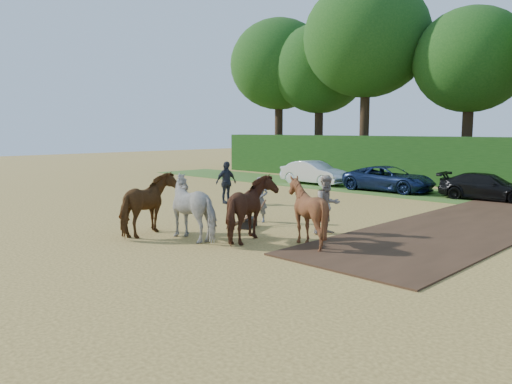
# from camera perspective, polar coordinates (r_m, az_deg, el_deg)

# --- Properties ---
(ground) EXTENTS (120.00, 120.00, 0.00)m
(ground) POSITION_cam_1_polar(r_m,az_deg,el_deg) (14.45, 7.24, -6.63)
(ground) COLOR gold
(ground) RESTS_ON ground
(earth_strip) EXTENTS (4.50, 17.00, 0.05)m
(earth_strip) POSITION_cam_1_polar(r_m,az_deg,el_deg) (19.76, 23.28, -3.35)
(earth_strip) COLOR #472D1C
(earth_strip) RESTS_ON ground
(grass_verge) EXTENTS (50.00, 5.00, 0.03)m
(grass_verge) POSITION_cam_1_polar(r_m,az_deg,el_deg) (26.78, 25.79, -0.88)
(grass_verge) COLOR #38601E
(grass_verge) RESTS_ON ground
(spectator_near) EXTENTS (1.01, 1.14, 1.95)m
(spectator_near) POSITION_cam_1_polar(r_m,az_deg,el_deg) (16.54, 8.14, -1.45)
(spectator_near) COLOR beige
(spectator_near) RESTS_ON ground
(spectator_far) EXTENTS (0.54, 1.17, 1.96)m
(spectator_far) POSITION_cam_1_polar(r_m,az_deg,el_deg) (23.23, -3.43, 1.10)
(spectator_far) COLOR #252931
(spectator_far) RESTS_ON ground
(plough_team) EXTENTS (6.66, 5.83, 2.02)m
(plough_team) POSITION_cam_1_polar(r_m,az_deg,el_deg) (15.59, -3.49, -1.81)
(plough_team) COLOR brown
(plough_team) RESTS_ON ground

